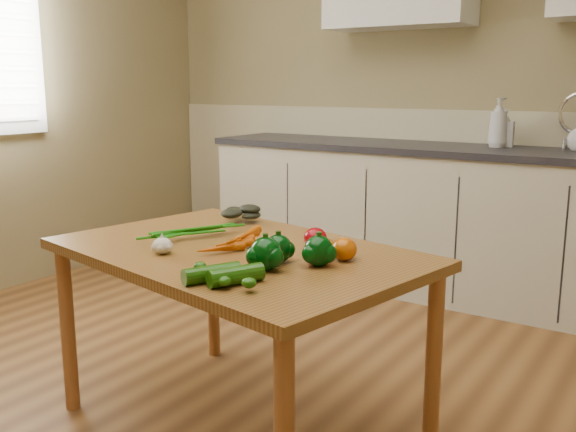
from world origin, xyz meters
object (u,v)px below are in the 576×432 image
at_px(leafy_greens, 237,211).
at_px(tomato_c, 344,249).
at_px(table, 237,270).
at_px(tomato_b, 326,247).
at_px(tomato_a, 315,238).
at_px(zucchini_a, 236,275).
at_px(pepper_a, 278,249).
at_px(pepper_b, 319,251).
at_px(pepper_c, 266,254).
at_px(carrot_bunch, 223,237).
at_px(soap_bottle_b, 505,128).
at_px(garlic_bulb, 162,246).
at_px(soap_bottle_a, 498,123).
at_px(zucchini_b, 212,273).

distance_m(leafy_greens, tomato_c, 0.72).
distance_m(table, tomato_b, 0.34).
xyz_separation_m(tomato_a, zucchini_a, (0.02, -0.48, -0.01)).
distance_m(pepper_a, pepper_b, 0.14).
relative_size(tomato_b, tomato_c, 0.80).
relative_size(leafy_greens, tomato_c, 2.24).
relative_size(pepper_c, tomato_c, 1.24).
bearing_deg(leafy_greens, carrot_bunch, -59.41).
distance_m(soap_bottle_b, pepper_a, 2.19).
bearing_deg(pepper_b, garlic_bulb, -161.83).
bearing_deg(soap_bottle_a, garlic_bulb, 100.81).
xyz_separation_m(pepper_c, zucchini_a, (0.01, -0.17, -0.02)).
relative_size(pepper_c, tomato_a, 1.24).
relative_size(pepper_a, zucchini_a, 0.54).
bearing_deg(leafy_greens, garlic_bulb, -79.19).
bearing_deg(soap_bottle_a, zucchini_b, 109.59).
distance_m(carrot_bunch, garlic_bulb, 0.22).
bearing_deg(zucchini_b, leafy_greens, 122.81).
xyz_separation_m(pepper_a, zucchini_a, (0.03, -0.26, -0.02)).
bearing_deg(pepper_a, garlic_bulb, -160.94).
relative_size(table, garlic_bulb, 21.29).
distance_m(carrot_bunch, pepper_a, 0.29).
bearing_deg(garlic_bulb, zucchini_a, -17.28).
height_order(table, garlic_bulb, garlic_bulb).
distance_m(garlic_bulb, zucchini_a, 0.44).
bearing_deg(garlic_bulb, pepper_c, 5.29).
relative_size(soap_bottle_a, leafy_greens, 1.53).
bearing_deg(leafy_greens, pepper_b, -31.20).
relative_size(pepper_b, zucchini_a, 0.58).
bearing_deg(zucchini_a, table, 127.53).
height_order(pepper_b, tomato_a, pepper_b).
height_order(carrot_bunch, garlic_bulb, carrot_bunch).
height_order(tomato_a, zucchini_b, tomato_a).
xyz_separation_m(garlic_bulb, pepper_a, (0.39, 0.13, 0.02)).
bearing_deg(soap_bottle_a, zucchini_a, 111.37).
distance_m(soap_bottle_b, zucchini_b, 2.48).
distance_m(leafy_greens, pepper_c, 0.72).
relative_size(table, soap_bottle_a, 5.05).
height_order(soap_bottle_a, tomato_b, soap_bottle_a).
xyz_separation_m(leafy_greens, garlic_bulb, (0.10, -0.55, -0.02)).
distance_m(pepper_c, tomato_a, 0.31).
height_order(table, pepper_c, pepper_c).
bearing_deg(tomato_a, tomato_c, -25.82).
relative_size(table, pepper_b, 14.80).
height_order(pepper_c, tomato_c, pepper_c).
height_order(soap_bottle_b, pepper_b, soap_bottle_b).
relative_size(tomato_a, zucchini_b, 0.47).
xyz_separation_m(soap_bottle_a, pepper_c, (-0.07, -2.21, -0.30)).
xyz_separation_m(table, tomato_b, (0.31, 0.09, 0.11)).
height_order(soap_bottle_a, pepper_c, soap_bottle_a).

